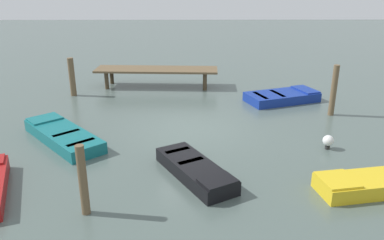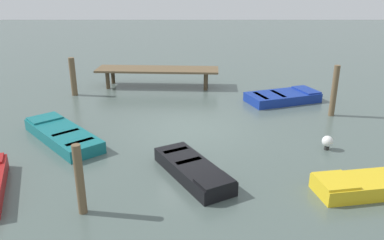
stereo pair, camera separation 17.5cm
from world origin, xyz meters
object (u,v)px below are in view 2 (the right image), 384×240
Objects in this scene: rowboat_black at (193,170)px; marker_buoy at (328,142)px; mooring_piling_near_left at (80,180)px; rowboat_teal at (63,134)px; rowboat_blue at (284,97)px; mooring_piling_near_right at (74,77)px; mooring_piling_center at (335,91)px; dock_segment at (158,71)px.

rowboat_black is 4.75m from marker_buoy.
mooring_piling_near_left is (-2.64, -1.76, 0.67)m from rowboat_black.
rowboat_blue is at bearing -104.07° from rowboat_teal.
rowboat_blue and rowboat_black have the same top height.
mooring_piling_near_right is at bearing 107.00° from mooring_piling_near_left.
rowboat_teal is at bearing -78.22° from mooring_piling_near_right.
marker_buoy is (-1.28, -3.34, -0.75)m from mooring_piling_center.
mooring_piling_near_left is 7.91m from marker_buoy.
rowboat_blue is 11.14m from mooring_piling_near_left.
rowboat_blue is at bearing -20.40° from dock_segment.
rowboat_blue is at bearing 93.04° from marker_buoy.
mooring_piling_center is at bearing -14.46° from mooring_piling_near_right.
mooring_piling_near_right reaches higher than rowboat_blue.
mooring_piling_near_left is at bearing -85.43° from rowboat_black.
rowboat_black is 3.24m from mooring_piling_near_left.
mooring_piling_near_right is at bearing 148.04° from marker_buoy.
rowboat_blue is 1.95× the size of mooring_piling_near_right.
mooring_piling_near_left is 3.69× the size of marker_buoy.
rowboat_blue is 8.18m from rowboat_black.
rowboat_blue is at bearing 120.70° from rowboat_black.
dock_segment is 11.44m from mooring_piling_near_left.
mooring_piling_center is (11.32, -2.92, 0.14)m from mooring_piling_near_right.
rowboat_teal is at bearing -149.21° from rowboat_black.
rowboat_teal is (-2.72, -7.04, -0.62)m from dock_segment.
rowboat_teal is 4.80m from mooring_piling_near_left.
marker_buoy is (7.02, 3.60, -0.60)m from mooring_piling_near_left.
mooring_piling_center is at bearing -27.78° from dock_segment.
rowboat_black is 7.72m from mooring_piling_center.
rowboat_teal is 7.62× the size of marker_buoy.
dock_segment is 1.71× the size of rowboat_teal.
mooring_piling_near_left reaches higher than marker_buoy.
mooring_piling_center is at bearing -117.32° from rowboat_teal.
marker_buoy is at bearing -31.96° from mooring_piling_near_right.
rowboat_teal and rowboat_blue have the same top height.
rowboat_teal is 1.04× the size of rowboat_blue.
mooring_piling_center reaches higher than rowboat_blue.
dock_segment is at bearing -62.65° from rowboat_teal.
rowboat_teal is 10.53m from mooring_piling_center.
mooring_piling_center reaches higher than marker_buoy.
rowboat_teal is 5.65m from mooring_piling_near_right.
rowboat_teal is 2.02× the size of mooring_piling_near_right.
mooring_piling_near_right is 10.31m from mooring_piling_near_left.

